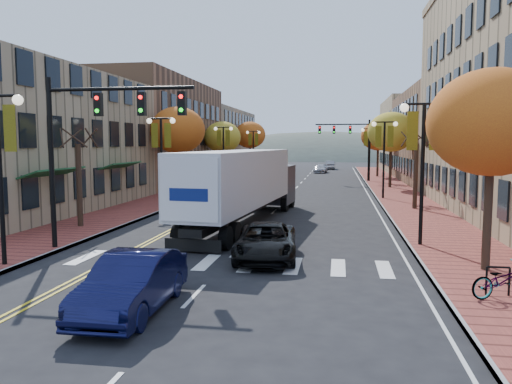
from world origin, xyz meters
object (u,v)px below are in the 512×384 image
at_px(semi_truck, 245,181).
at_px(navy_sedan, 132,283).
at_px(black_suv, 266,242).
at_px(bicycle, 502,280).

xyz_separation_m(semi_truck, navy_sedan, (-0.29, -14.33, -1.58)).
bearing_deg(black_suv, bicycle, -35.35).
xyz_separation_m(navy_sedan, black_suv, (2.57, 6.46, -0.09)).
relative_size(navy_sedan, bicycle, 2.43).
height_order(semi_truck, navy_sedan, semi_truck).
relative_size(semi_truck, bicycle, 8.47).
height_order(semi_truck, bicycle, semi_truck).
bearing_deg(bicycle, semi_truck, 15.71).
bearing_deg(navy_sedan, bicycle, 12.43).
bearing_deg(navy_sedan, black_suv, 67.37).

